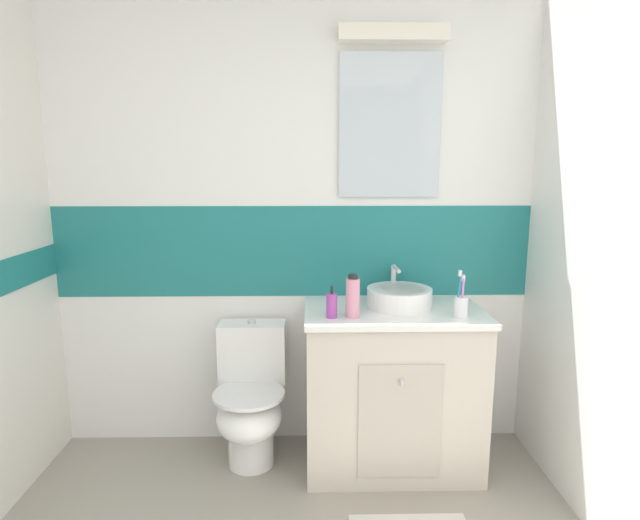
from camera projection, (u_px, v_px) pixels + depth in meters
name	position (u px, v px, depth m)	size (l,w,h in m)	color
wall_back_tiled	(295.00, 221.00, 2.85)	(3.20, 0.20, 2.50)	white
vanity_cabinet	(391.00, 387.00, 2.70)	(0.90, 0.57, 0.85)	beige
sink_basin	(399.00, 297.00, 2.64)	(0.33, 0.38, 0.19)	white
toilet	(251.00, 400.00, 2.72)	(0.37, 0.50, 0.74)	white
toothbrush_cup	(461.00, 305.00, 2.46)	(0.06, 0.06, 0.23)	white
soap_dispenser	(332.00, 305.00, 2.46)	(0.05, 0.05, 0.16)	#993F99
mouthwash_bottle	(353.00, 297.00, 2.46)	(0.07, 0.07, 0.21)	pink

